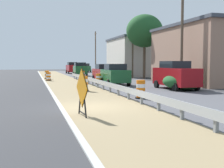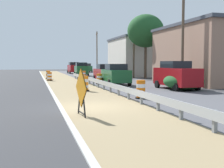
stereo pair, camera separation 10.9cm
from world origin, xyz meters
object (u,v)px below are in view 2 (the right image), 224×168
Objects in this scene: traffic_barrel_farther at (48,75)px; warning_sign_diamond at (81,90)px; traffic_barrel_mid at (99,79)px; utility_pole_mid at (134,51)px; utility_pole_far at (97,51)px; utility_pole_near at (183,37)px; car_distant_a at (87,68)px; car_trailing_near_lane at (176,75)px; car_lead_far_lane at (73,68)px; traffic_barrel_nearest at (141,90)px; traffic_barrel_farthest at (84,75)px; car_trailing_far_lane at (105,73)px; traffic_barrel_close at (85,84)px; car_mid_far_lane at (116,71)px; car_distant_b at (116,74)px; car_lead_near_lane at (81,69)px; traffic_barrel_far at (50,77)px.

warning_sign_diamond is at bearing -89.78° from traffic_barrel_farther.
traffic_barrel_mid is 0.14× the size of utility_pole_mid.
utility_pole_near is at bearing -90.79° from utility_pole_far.
car_distant_a is 0.48× the size of utility_pole_far.
car_trailing_near_lane is 0.53× the size of utility_pole_far.
traffic_barrel_farther is 0.25× the size of car_lead_far_lane.
traffic_barrel_nearest is 6.96m from car_trailing_near_lane.
traffic_barrel_nearest is 1.05× the size of traffic_barrel_farthest.
utility_pole_mid is (7.40, 10.52, 3.29)m from traffic_barrel_mid.
warning_sign_diamond reaches higher than traffic_barrel_farthest.
car_trailing_far_lane reaches higher than traffic_barrel_farther.
traffic_barrel_close is 0.13× the size of utility_pole_near.
car_lead_far_lane is 33.95m from utility_pole_near.
traffic_barrel_farthest is at bearing -74.45° from car_mid_far_lane.
utility_pole_far is at bearing -7.27° from car_distant_b.
warning_sign_diamond is 21.24m from car_trailing_far_lane.
car_trailing_far_lane is at bearing -112.85° from warning_sign_diamond.
warning_sign_diamond is 6.18m from traffic_barrel_nearest.
traffic_barrel_close is 0.27× the size of car_distant_a.
traffic_barrel_far is at bearing 156.07° from car_lead_near_lane.
traffic_barrel_close is at bearing 144.59° from car_distant_b.
utility_pole_near reaches higher than car_distant_b.
car_lead_far_lane is at bearing -176.08° from car_trailing_near_lane.
traffic_barrel_far is 6.73m from car_trailing_far_lane.
traffic_barrel_farther is 19.49m from car_trailing_near_lane.
car_mid_far_lane is 0.91× the size of car_trailing_far_lane.
car_trailing_near_lane is at bearing -169.87° from car_lead_near_lane.
traffic_barrel_farthest is at bearing 8.82° from car_distant_b.
car_distant_a is (5.25, 47.22, 0.50)m from traffic_barrel_nearest.
car_lead_near_lane is at bearing 86.53° from traffic_barrel_mid.
car_trailing_near_lane is at bearing 0.15° from car_mid_far_lane.
car_distant_a is at bearing 95.39° from utility_pole_mid.
car_lead_near_lane reaches higher than car_trailing_far_lane.
car_trailing_near_lane reaches higher than traffic_barrel_farthest.
traffic_barrel_nearest is at bearing -76.78° from traffic_barrel_far.
traffic_barrel_close is at bearing 172.19° from car_lead_far_lane.
utility_pole_near is at bearing -37.27° from traffic_barrel_mid.
car_trailing_near_lane is 40.20m from utility_pole_far.
utility_pole_far is at bearing -19.78° from car_lead_near_lane.
car_trailing_near_lane is (9.19, 9.30, 0.08)m from warning_sign_diamond.
car_trailing_far_lane is 0.66× the size of utility_pole_mid.
utility_pole_mid is (11.85, 26.82, 2.70)m from warning_sign_diamond.
traffic_barrel_farthest is 0.22× the size of car_trailing_far_lane.
car_mid_far_lane is at bearing -115.11° from warning_sign_diamond.
car_lead_near_lane reaches higher than traffic_barrel_farther.
utility_pole_mid reaches higher than traffic_barrel_close.
warning_sign_diamond is at bearing 164.78° from car_trailing_far_lane.
traffic_barrel_farthest is at bearing -106.09° from warning_sign_diamond.
car_mid_far_lane reaches higher than traffic_barrel_close.
warning_sign_diamond is at bearing -18.75° from car_mid_far_lane.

